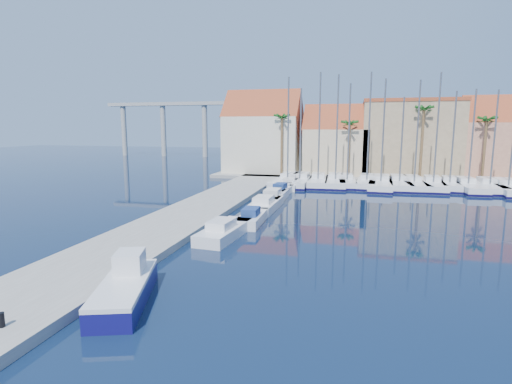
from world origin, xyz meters
TOP-DOWN VIEW (x-y plane):
  - ground at (0.00, 0.00)m, footprint 260.00×260.00m
  - quay_west at (-9.00, 13.50)m, footprint 6.00×77.00m
  - shore_north at (10.00, 48.00)m, footprint 54.00×16.00m
  - bollard at (-7.58, -7.17)m, footprint 0.22×0.22m
  - fishing_boat at (-4.95, -3.07)m, footprint 3.68×6.13m
  - motorboat_west_0 at (-3.99, 8.25)m, footprint 2.64×6.68m
  - motorboat_west_1 at (-3.10, 12.78)m, footprint 1.93×5.54m
  - motorboat_west_2 at (-3.30, 18.50)m, footprint 2.40×7.12m
  - motorboat_west_3 at (-3.40, 23.12)m, footprint 2.20×6.84m
  - motorboat_west_4 at (-3.38, 27.54)m, footprint 2.22×5.80m
  - motorboat_west_5 at (-3.20, 32.43)m, footprint 2.34×6.43m
  - motorboat_west_6 at (-3.15, 38.83)m, footprint 2.08×5.34m
  - sailboat_0 at (-3.78, 35.37)m, footprint 3.78×11.49m
  - sailboat_1 at (-2.21, 35.81)m, footprint 3.17×10.92m
  - sailboat_2 at (0.21, 35.81)m, footprint 2.88×9.55m
  - sailboat_3 at (2.49, 36.17)m, footprint 3.11×10.11m
  - sailboat_4 at (4.02, 36.12)m, footprint 2.72×8.37m
  - sailboat_5 at (6.61, 36.44)m, footprint 3.07×9.26m
  - sailboat_6 at (8.35, 35.74)m, footprint 3.74×11.39m
  - sailboat_7 at (10.65, 36.30)m, footprint 2.75×10.21m
  - sailboat_8 at (12.38, 36.15)m, footprint 3.40×9.99m
  - sailboat_9 at (14.76, 36.26)m, footprint 3.06×9.96m
  - sailboat_10 at (16.75, 36.54)m, footprint 2.84×8.39m
  - sailboat_11 at (18.66, 35.91)m, footprint 3.07×9.91m
  - sailboat_12 at (21.19, 36.24)m, footprint 2.64×9.27m
  - sailboat_13 at (22.98, 35.44)m, footprint 3.44×10.86m
  - building_0 at (-10.00, 47.00)m, footprint 12.30×9.00m
  - building_1 at (2.00, 47.00)m, footprint 10.30×8.00m
  - building_2 at (13.00, 48.00)m, footprint 14.20×10.20m
  - building_3 at (25.00, 47.00)m, footprint 10.30×8.00m
  - palm_0 at (-6.00, 42.00)m, footprint 2.60×2.60m
  - palm_1 at (4.00, 42.00)m, footprint 2.60×2.60m
  - palm_2 at (14.00, 42.00)m, footprint 2.60×2.60m
  - palm_3 at (22.00, 42.00)m, footprint 2.60×2.60m
  - viaduct at (-39.07, 82.00)m, footprint 48.00×2.20m

SIDE VIEW (x-z plane):
  - ground at x=0.00m, z-range 0.00..0.00m
  - quay_west at x=-9.00m, z-range 0.00..0.50m
  - shore_north at x=10.00m, z-range 0.00..0.50m
  - motorboat_west_2 at x=-3.30m, z-range -0.19..1.21m
  - motorboat_west_3 at x=-3.40m, z-range -0.19..1.21m
  - motorboat_west_4 at x=-3.38m, z-range -0.19..1.21m
  - motorboat_west_5 at x=-3.20m, z-range -0.19..1.21m
  - motorboat_west_6 at x=-3.15m, z-range -0.19..1.21m
  - motorboat_west_0 at x=-3.99m, z-range -0.19..1.21m
  - motorboat_west_1 at x=-3.10m, z-range -0.19..1.21m
  - sailboat_7 at x=10.65m, z-range -5.23..6.37m
  - sailboat_13 at x=22.98m, z-range -5.61..6.76m
  - sailboat_1 at x=-2.21m, z-range -5.87..7.03m
  - sailboat_6 at x=8.35m, z-range -6.33..7.50m
  - sailboat_11 at x=18.66m, z-range -5.61..6.78m
  - sailboat_0 at x=-3.78m, z-range -6.58..7.76m
  - sailboat_12 at x=21.19m, z-range -5.54..6.73m
  - sailboat_8 at x=12.38m, z-range -6.21..7.42m
  - sailboat_3 at x=2.49m, z-range -6.68..7.91m
  - sailboat_9 at x=14.76m, z-range -6.63..7.86m
  - sailboat_10 at x=16.75m, z-range -5.51..6.74m
  - sailboat_2 at x=0.21m, z-range -6.81..8.07m
  - sailboat_4 at x=4.02m, z-range -6.07..7.35m
  - sailboat_5 at x=6.61m, z-range -6.76..8.04m
  - fishing_boat at x=-4.95m, z-range -0.34..1.69m
  - bollard at x=-7.58m, z-range 0.50..1.06m
  - building_1 at x=2.00m, z-range -0.20..10.80m
  - building_3 at x=25.00m, z-range -0.14..11.86m
  - building_2 at x=13.00m, z-range 0.51..12.01m
  - building_0 at x=-10.00m, z-range -0.23..13.27m
  - palm_1 at x=4.00m, z-range 3.56..12.71m
  - palm_3 at x=22.00m, z-range 3.78..13.43m
  - palm_0 at x=-6.00m, z-range 4.00..14.15m
  - palm_2 at x=14.00m, z-range 4.44..15.59m
  - viaduct at x=-39.07m, z-range 3.02..17.47m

